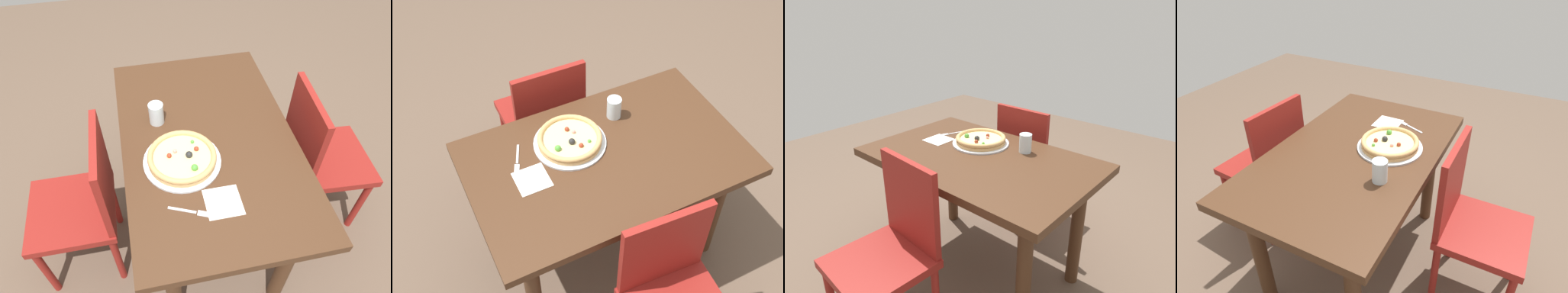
% 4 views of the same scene
% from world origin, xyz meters
% --- Properties ---
extents(ground_plane, '(6.00, 6.00, 0.00)m').
position_xyz_m(ground_plane, '(0.00, 0.00, 0.00)').
color(ground_plane, brown).
extents(dining_table, '(1.22, 0.77, 0.73)m').
position_xyz_m(dining_table, '(0.00, 0.00, 0.61)').
color(dining_table, '#472B19').
rests_on(dining_table, ground).
extents(chair_near, '(0.40, 0.40, 0.87)m').
position_xyz_m(chair_near, '(0.06, -0.60, 0.48)').
color(chair_near, maroon).
rests_on(chair_near, ground).
extents(plate, '(0.33, 0.33, 0.01)m').
position_xyz_m(plate, '(0.11, -0.14, 0.73)').
color(plate, silver).
rests_on(plate, dining_table).
extents(pizza, '(0.29, 0.29, 0.05)m').
position_xyz_m(pizza, '(0.11, -0.14, 0.76)').
color(pizza, tan).
rests_on(pizza, plate).
extents(fork, '(0.08, 0.16, 0.00)m').
position_xyz_m(fork, '(0.36, -0.14, 0.73)').
color(fork, silver).
rests_on(fork, dining_table).
extents(drinking_glass, '(0.07, 0.07, 0.10)m').
position_xyz_m(drinking_glass, '(-0.15, -0.21, 0.78)').
color(drinking_glass, silver).
rests_on(drinking_glass, dining_table).
extents(napkin, '(0.14, 0.14, 0.00)m').
position_xyz_m(napkin, '(0.34, -0.02, 0.73)').
color(napkin, white).
rests_on(napkin, dining_table).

